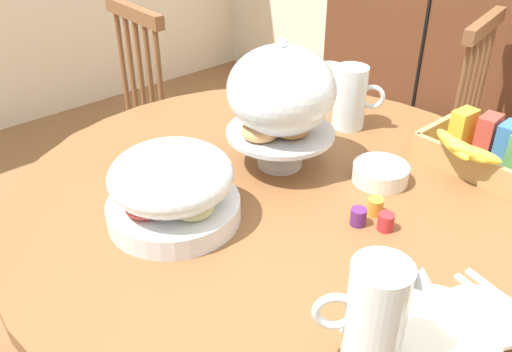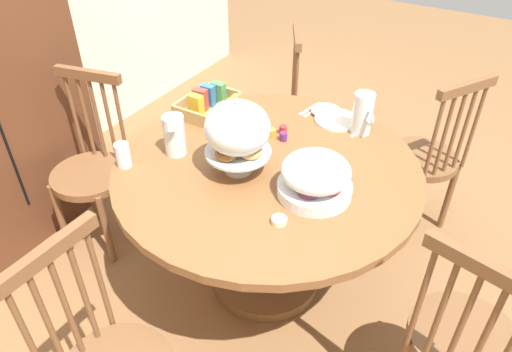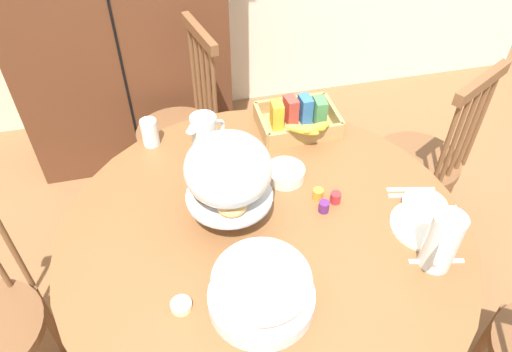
{
  "view_description": "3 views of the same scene",
  "coord_description": "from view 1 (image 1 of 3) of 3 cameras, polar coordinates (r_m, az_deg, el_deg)",
  "views": [
    {
      "loc": [
        0.8,
        -0.81,
        1.48
      ],
      "look_at": [
        -0.1,
        -0.01,
        0.74
      ],
      "focal_mm": 38.41,
      "sensor_mm": 36.0,
      "label": 1
    },
    {
      "loc": [
        -1.48,
        -0.84,
        1.95
      ],
      "look_at": [
        -0.1,
        -0.01,
        0.74
      ],
      "focal_mm": 33.6,
      "sensor_mm": 36.0,
      "label": 2
    },
    {
      "loc": [
        -0.27,
        -1.0,
        1.94
      ],
      "look_at": [
        0.0,
        0.14,
        0.84
      ],
      "focal_mm": 33.86,
      "sensor_mm": 36.0,
      "label": 3
    }
  ],
  "objects": [
    {
      "name": "jam_jar_strawberry",
      "position": [
        1.24,
        13.37,
        -4.67
      ],
      "size": [
        0.04,
        0.04,
        0.04
      ],
      "primitive_type": "cylinder",
      "color": "#B7282D",
      "rests_on": "dining_table"
    },
    {
      "name": "china_plate_large",
      "position": [
        1.04,
        18.25,
        -14.9
      ],
      "size": [
        0.22,
        0.22,
        0.01
      ],
      "primitive_type": "cylinder",
      "color": "white",
      "rests_on": "dining_table"
    },
    {
      "name": "orange_juice_pitcher",
      "position": [
        1.65,
        9.77,
        7.83
      ],
      "size": [
        0.16,
        0.12,
        0.19
      ],
      "color": "silver",
      "rests_on": "dining_table"
    },
    {
      "name": "cereal_basket",
      "position": [
        1.55,
        22.89,
        2.58
      ],
      "size": [
        0.32,
        0.3,
        0.12
      ],
      "color": "tan",
      "rests_on": "dining_table"
    },
    {
      "name": "table_knife",
      "position": [
        1.13,
        23.29,
        -11.99
      ],
      "size": [
        0.17,
        0.05,
        0.01
      ],
      "primitive_type": "cube",
      "rotation": [
        0.0,
        0.0,
        6.07
      ],
      "color": "silver",
      "rests_on": "dining_table"
    },
    {
      "name": "milk_pitcher",
      "position": [
        0.91,
        12.24,
        -14.46
      ],
      "size": [
        0.14,
        0.15,
        0.2
      ],
      "color": "silver",
      "rests_on": "dining_table"
    },
    {
      "name": "china_plate_small",
      "position": [
        1.08,
        22.57,
        -13.28
      ],
      "size": [
        0.15,
        0.15,
        0.01
      ],
      "primitive_type": "cylinder",
      "color": "white",
      "rests_on": "china_plate_large"
    },
    {
      "name": "drinking_glass",
      "position": [
        1.86,
        7.65,
        9.88
      ],
      "size": [
        0.06,
        0.06,
        0.11
      ],
      "primitive_type": "cylinder",
      "color": "silver",
      "rests_on": "dining_table"
    },
    {
      "name": "jam_jar_grape",
      "position": [
        1.24,
        10.61,
        -4.19
      ],
      "size": [
        0.04,
        0.04,
        0.04
      ],
      "primitive_type": "cylinder",
      "color": "#5B2366",
      "rests_on": "dining_table"
    },
    {
      "name": "jam_jar_apricot",
      "position": [
        1.28,
        12.32,
        -3.12
      ],
      "size": [
        0.04,
        0.04,
        0.04
      ],
      "primitive_type": "cylinder",
      "color": "orange",
      "rests_on": "dining_table"
    },
    {
      "name": "cereal_bowl",
      "position": [
        1.41,
        12.83,
        0.3
      ],
      "size": [
        0.14,
        0.14,
        0.04
      ],
      "primitive_type": "cylinder",
      "color": "white",
      "rests_on": "dining_table"
    },
    {
      "name": "fruit_platter_covered",
      "position": [
        1.22,
        -8.73,
        -1.16
      ],
      "size": [
        0.3,
        0.3,
        0.18
      ],
      "color": "silver",
      "rests_on": "dining_table"
    },
    {
      "name": "butter_dish",
      "position": [
        1.44,
        -12.17,
        0.48
      ],
      "size": [
        0.06,
        0.06,
        0.02
      ],
      "primitive_type": "cylinder",
      "color": "beige",
      "rests_on": "dining_table"
    },
    {
      "name": "dining_table",
      "position": [
        1.45,
        2.64,
        -7.8
      ],
      "size": [
        1.34,
        1.34,
        0.74
      ],
      "color": "brown",
      "rests_on": "ground_plane"
    },
    {
      "name": "windsor_chair_host_seat",
      "position": [
        2.25,
        16.95,
        3.1
      ],
      "size": [
        0.41,
        0.41,
        0.97
      ],
      "color": "brown",
      "rests_on": "ground_plane"
    },
    {
      "name": "pastry_stand_with_dome",
      "position": [
        1.37,
        2.61,
        8.37
      ],
      "size": [
        0.28,
        0.28,
        0.34
      ],
      "color": "silver",
      "rests_on": "dining_table"
    },
    {
      "name": "windsor_chair_near_window",
      "position": [
        2.21,
        -14.2,
        2.97
      ],
      "size": [
        0.4,
        0.4,
        0.97
      ],
      "color": "brown",
      "rests_on": "ground_plane"
    },
    {
      "name": "dinner_fork",
      "position": [
        1.15,
        24.26,
        -11.39
      ],
      "size": [
        0.17,
        0.05,
        0.01
      ],
      "primitive_type": "cube",
      "rotation": [
        0.0,
        0.0,
        6.07
      ],
      "color": "silver",
      "rests_on": "dining_table"
    }
  ]
}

